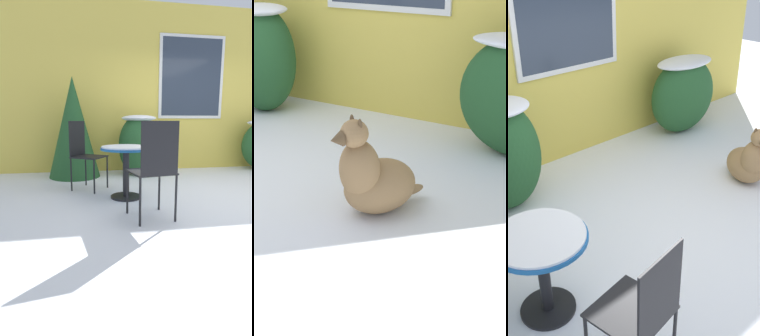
# 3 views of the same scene
# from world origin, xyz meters

# --- Properties ---
(ground_plane) EXTENTS (16.00, 16.00, 0.00)m
(ground_plane) POSITION_xyz_m (0.00, 0.00, 0.00)
(ground_plane) COLOR white
(house_wall) EXTENTS (8.00, 0.10, 3.35)m
(house_wall) POSITION_xyz_m (0.03, 2.20, 1.69)
(house_wall) COLOR #DBC14C
(house_wall) RESTS_ON ground_plane
(shrub_middle) EXTENTS (1.11, 0.61, 1.06)m
(shrub_middle) POSITION_xyz_m (1.99, 1.73, 0.57)
(shrub_middle) COLOR #235128
(shrub_middle) RESTS_ON ground_plane
(patio_table) EXTENTS (0.68, 0.68, 0.71)m
(patio_table) POSITION_xyz_m (-1.32, 0.14, 0.54)
(patio_table) COLOR black
(patio_table) RESTS_ON ground_plane
(patio_chair_far_side) EXTENTS (0.49, 0.49, 1.04)m
(patio_chair_far_side) POSITION_xyz_m (-1.17, -0.73, 0.58)
(patio_chair_far_side) COLOR black
(patio_chair_far_side) RESTS_ON ground_plane
(dog) EXTENTS (0.60, 0.71, 0.73)m
(dog) POSITION_xyz_m (1.42, 0.22, 0.26)
(dog) COLOR #937047
(dog) RESTS_ON ground_plane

